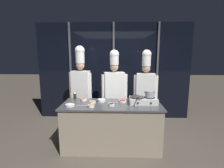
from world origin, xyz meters
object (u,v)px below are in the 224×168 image
Objects in this scene: stock_pot at (150,94)px; serving_spoon_solid at (85,106)px; squeeze_bottle_soy at (75,96)px; prep_bowl_bell_pepper at (84,99)px; chef_head at (81,83)px; prep_bowl_mushrooms at (93,102)px; prep_bowl_chili_flakes at (122,101)px; chef_sous at (114,86)px; prep_bowl_bean_sprouts at (102,100)px; prep_bowl_garlic at (70,105)px; chef_line at (146,86)px; portable_stove at (143,100)px; serving_spoon_slotted at (115,102)px; prep_bowl_carrots at (91,106)px; frying_pan at (137,96)px; prep_bowl_soy_glaze at (111,104)px.

stock_pot is 0.92× the size of serving_spoon_solid.
squeeze_bottle_soy is 1.13× the size of prep_bowl_bell_pepper.
prep_bowl_mushrooms is at bearing 128.48° from chef_head.
chef_sous is (-0.18, 0.58, 0.19)m from prep_bowl_chili_flakes.
chef_head reaches higher than prep_bowl_mushrooms.
prep_bowl_bean_sprouts is 0.94× the size of prep_bowl_garlic.
prep_bowl_bell_pepper is at bearing 170.65° from prep_bowl_bean_sprouts.
chef_head is 1.05× the size of chef_line.
prep_bowl_bean_sprouts is at bearing 47.91° from serving_spoon_solid.
portable_stove is 0.18m from stock_pot.
prep_bowl_garlic is (-1.39, -0.23, -0.04)m from portable_stove.
prep_bowl_garlic is 0.77× the size of serving_spoon_solid.
prep_bowl_carrots is at bearing -145.24° from serving_spoon_slotted.
prep_bowl_bell_pepper is 0.07× the size of chef_sous.
prep_bowl_bean_sprouts is 1.19× the size of prep_bowl_bell_pepper.
stock_pot is 1.54m from prep_bowl_garlic.
stock_pot is 0.11× the size of chef_line.
prep_bowl_mushrooms is 0.61× the size of serving_spoon_slotted.
prep_bowl_garlic is at bearing -171.33° from stock_pot.
prep_bowl_garlic is 1.80m from chef_line.
prep_bowl_carrots is at bearing -112.60° from prep_bowl_bean_sprouts.
prep_bowl_carrots is at bearing 55.42° from chef_sous.
serving_spoon_solid is (0.28, 0.02, -0.01)m from prep_bowl_garlic.
chef_head reaches higher than prep_bowl_bell_pepper.
prep_bowl_bean_sprouts is 0.80m from chef_head.
squeeze_bottle_soy reaches higher than portable_stove.
serving_spoon_slotted and serving_spoon_solid have the same top height.
portable_stove is 1.08× the size of frying_pan.
chef_head reaches higher than prep_bowl_garlic.
squeeze_bottle_soy is (-1.43, 0.29, 0.01)m from portable_stove.
chef_head is at bearing 108.16° from prep_bowl_bell_pepper.
frying_pan is at bearing -8.72° from prep_bowl_bell_pepper.
prep_bowl_bean_sprouts is (-0.71, 0.10, -0.12)m from frying_pan.
prep_bowl_carrots is at bearing -52.71° from squeeze_bottle_soy.
serving_spoon_solid is at bearing 43.60° from chef_line.
prep_bowl_chili_flakes is 0.60m from prep_bowl_mushrooms.
squeeze_bottle_soy is 0.62m from prep_bowl_bean_sprouts.
prep_bowl_bean_sprouts is (-0.95, 0.10, -0.17)m from stock_pot.
frying_pan reaches higher than squeeze_bottle_soy.
stock_pot reaches higher than prep_bowl_bean_sprouts.
squeeze_bottle_soy is 1.04m from prep_bowl_chili_flakes.
prep_bowl_bell_pepper is 0.49m from prep_bowl_carrots.
serving_spoon_slotted is 0.98m from chef_line.
stock_pot reaches higher than prep_bowl_mushrooms.
prep_bowl_chili_flakes is at bearing 51.72° from prep_bowl_soy_glaze.
prep_bowl_bean_sprouts is at bearing 144.07° from chef_head.
stock_pot is 0.67m from chef_line.
prep_bowl_bean_sprouts is (-0.83, 0.10, -0.03)m from portable_stove.
prep_bowl_bell_pepper is at bearing 140.39° from prep_bowl_mushrooms.
prep_bowl_carrots is at bearing -6.94° from prep_bowl_garlic.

